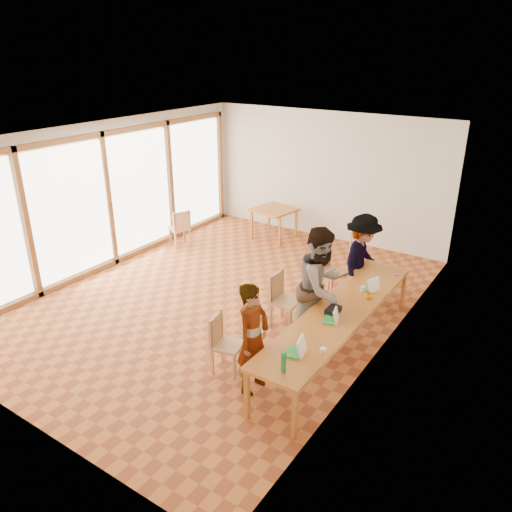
{
  "coord_description": "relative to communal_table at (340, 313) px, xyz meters",
  "views": [
    {
      "loc": [
        5.05,
        -6.52,
        4.35
      ],
      "look_at": [
        0.79,
        -0.15,
        1.1
      ],
      "focal_mm": 35.0,
      "sensor_mm": 36.0,
      "label": 1
    }
  ],
  "objects": [
    {
      "name": "ground",
      "position": [
        -2.5,
        0.46,
        -0.7
      ],
      "size": [
        8.0,
        8.0,
        0.0
      ],
      "primitive_type": "plane",
      "color": "#B05E2A",
      "rests_on": "ground"
    },
    {
      "name": "black_pouch",
      "position": [
        -0.05,
        -0.15,
        0.09
      ],
      "size": [
        0.16,
        0.26,
        0.09
      ],
      "primitive_type": "cube",
      "color": "black",
      "rests_on": "communal_table"
    },
    {
      "name": "chair_mid",
      "position": [
        -1.19,
        0.28,
        -0.14
      ],
      "size": [
        0.43,
        0.43,
        0.49
      ],
      "rotation": [
        0.0,
        0.0,
        0.01
      ],
      "color": "tan",
      "rests_on": "ground"
    },
    {
      "name": "condiment_cup",
      "position": [
        0.28,
        -1.14,
        0.08
      ],
      "size": [
        0.08,
        0.08,
        0.06
      ],
      "primitive_type": "cylinder",
      "color": "white",
      "rests_on": "communal_table"
    },
    {
      "name": "clear_glass",
      "position": [
        0.04,
        0.73,
        0.09
      ],
      "size": [
        0.07,
        0.07,
        0.09
      ],
      "primitive_type": "cylinder",
      "color": "silver",
      "rests_on": "communal_table"
    },
    {
      "name": "laptop_mid",
      "position": [
        0.05,
        -0.37,
        0.1
      ],
      "size": [
        0.25,
        0.27,
        0.2
      ],
      "rotation": [
        0.0,
        0.0,
        0.26
      ],
      "color": "green",
      "rests_on": "communal_table"
    },
    {
      "name": "person_far",
      "position": [
        -0.36,
        1.64,
        0.15
      ],
      "size": [
        0.7,
        1.14,
        1.71
      ],
      "primitive_type": "imported",
      "rotation": [
        0.0,
        0.0,
        1.63
      ],
      "color": "gray",
      "rests_on": "ground"
    },
    {
      "name": "pink_phone",
      "position": [
        0.28,
        1.65,
        0.05
      ],
      "size": [
        0.05,
        0.1,
        0.01
      ],
      "primitive_type": "cube",
      "color": "#F6398A",
      "rests_on": "communal_table"
    },
    {
      "name": "wall_back",
      "position": [
        -2.5,
        4.46,
        0.8
      ],
      "size": [
        6.0,
        0.1,
        3.0
      ],
      "primitive_type": "cube",
      "color": "beige",
      "rests_on": "ground"
    },
    {
      "name": "laptop_near",
      "position": [
        0.03,
        -1.34,
        0.11
      ],
      "size": [
        0.28,
        0.31,
        0.23
      ],
      "rotation": [
        0.0,
        0.0,
        0.21
      ],
      "color": "green",
      "rests_on": "communal_table"
    },
    {
      "name": "person_near",
      "position": [
        -0.61,
        -1.41,
        0.08
      ],
      "size": [
        0.38,
        0.57,
        1.57
      ],
      "primitive_type": "imported",
      "rotation": [
        0.0,
        0.0,
        1.57
      ],
      "color": "gray",
      "rests_on": "ground"
    },
    {
      "name": "chair_empty",
      "position": [
        -0.7,
        2.22,
        -0.07
      ],
      "size": [
        0.64,
        0.64,
        0.55
      ],
      "rotation": [
        0.0,
        0.0,
        0.43
      ],
      "color": "tan",
      "rests_on": "ground"
    },
    {
      "name": "yellow_mug",
      "position": [
        0.21,
        0.57,
        0.09
      ],
      "size": [
        0.14,
        0.14,
        0.09
      ],
      "primitive_type": "imported",
      "rotation": [
        0.0,
        0.0,
        -0.21
      ],
      "color": "#FFA910",
      "rests_on": "communal_table"
    },
    {
      "name": "chair_spare",
      "position": [
        -4.92,
        2.0,
        -0.16
      ],
      "size": [
        0.55,
        0.55,
        0.47
      ],
      "rotation": [
        0.0,
        0.0,
        2.68
      ],
      "color": "tan",
      "rests_on": "ground"
    },
    {
      "name": "wall_front",
      "position": [
        -2.5,
        -3.54,
        0.8
      ],
      "size": [
        6.0,
        0.1,
        3.0
      ],
      "primitive_type": "cube",
      "color": "beige",
      "rests_on": "ground"
    },
    {
      "name": "ceiling",
      "position": [
        -2.5,
        0.46,
        2.32
      ],
      "size": [
        6.0,
        8.0,
        0.04
      ],
      "primitive_type": "cube",
      "color": "white",
      "rests_on": "wall_back"
    },
    {
      "name": "chair_near",
      "position": [
        -1.23,
        -1.29,
        -0.18
      ],
      "size": [
        0.48,
        0.48,
        0.46
      ],
      "rotation": [
        0.0,
        0.0,
        0.22
      ],
      "color": "tan",
      "rests_on": "ground"
    },
    {
      "name": "communal_table",
      "position": [
        0.0,
        0.0,
        0.0
      ],
      "size": [
        0.8,
        4.0,
        0.75
      ],
      "color": "#BE7E2A",
      "rests_on": "ground"
    },
    {
      "name": "side_table",
      "position": [
        -3.41,
        3.66,
        -0.03
      ],
      "size": [
        0.9,
        0.9,
        0.75
      ],
      "rotation": [
        0.0,
        0.0,
        -0.17
      ],
      "color": "#BE7E2A",
      "rests_on": "ground"
    },
    {
      "name": "window_wall",
      "position": [
        -5.46,
        0.46,
        0.8
      ],
      "size": [
        0.1,
        8.0,
        3.0
      ],
      "primitive_type": "cube",
      "color": "white",
      "rests_on": "ground"
    },
    {
      "name": "green_bottle",
      "position": [
        0.08,
        -1.77,
        0.19
      ],
      "size": [
        0.07,
        0.07,
        0.28
      ],
      "primitive_type": "cylinder",
      "color": "#1D6C35",
      "rests_on": "communal_table"
    },
    {
      "name": "chair_far",
      "position": [
        -1.04,
        1.65,
        -0.08
      ],
      "size": [
        0.58,
        0.58,
        0.54
      ],
      "rotation": [
        0.0,
        0.0,
        -0.26
      ],
      "color": "tan",
      "rests_on": "ground"
    },
    {
      "name": "person_mid",
      "position": [
        -0.39,
        0.1,
        0.26
      ],
      "size": [
        0.78,
        0.98,
        1.93
      ],
      "primitive_type": "imported",
      "rotation": [
        0.0,
        0.0,
        1.51
      ],
      "color": "gray",
      "rests_on": "ground"
    },
    {
      "name": "laptop_far",
      "position": [
        0.13,
        0.86,
        0.11
      ],
      "size": [
        0.3,
        0.32,
        0.22
      ],
      "rotation": [
        0.0,
        0.0,
        -0.34
      ],
      "color": "green",
      "rests_on": "communal_table"
    },
    {
      "name": "wall_right",
      "position": [
        0.5,
        0.46,
        0.8
      ],
      "size": [
        0.1,
        8.0,
        3.0
      ],
      "primitive_type": "cube",
      "color": "beige",
      "rests_on": "ground"
    }
  ]
}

